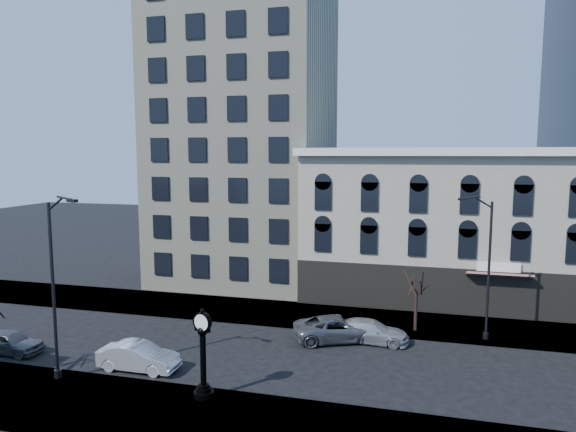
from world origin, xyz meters
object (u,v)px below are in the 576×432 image
(car_near_a, at_px, (9,342))
(car_near_b, at_px, (138,357))
(street_lamp_near, at_px, (59,240))
(street_clock, at_px, (203,357))

(car_near_a, bearing_deg, car_near_b, -90.57)
(street_lamp_near, distance_m, car_near_a, 9.62)
(street_clock, height_order, car_near_a, street_clock)
(car_near_a, distance_m, car_near_b, 8.89)
(street_clock, xyz_separation_m, car_near_b, (-4.95, 2.24, -1.38))
(street_clock, bearing_deg, car_near_b, 169.75)
(street_clock, distance_m, street_lamp_near, 9.52)
(street_lamp_near, relative_size, car_near_a, 2.39)
(car_near_a, relative_size, car_near_b, 0.90)
(street_lamp_near, xyz_separation_m, car_near_b, (2.80, 2.44, -6.91))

